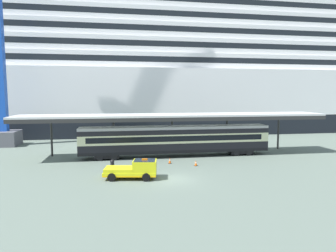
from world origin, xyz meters
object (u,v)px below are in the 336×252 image
Objects in this scene: traffic_cone_mid at (170,161)px; quay_bollard at (112,163)px; cruise_ship at (205,75)px; dockside_crane at (3,33)px; train_carriage at (176,139)px; service_truck at (135,169)px; traffic_cone_near at (196,163)px.

quay_bollard is at bearing -171.02° from traffic_cone_mid.
dockside_crane reaches higher than cruise_ship.
train_carriage reaches higher than service_truck.
traffic_cone_mid reaches higher than traffic_cone_near.
cruise_ship is 43.27m from traffic_cone_near.
dockside_crane is (-23.94, 16.91, 17.61)m from traffic_cone_mid.
quay_bollard is at bearing 176.43° from traffic_cone_near.
quay_bollard is at bearing 116.41° from service_truck.
dockside_crane is 30.33m from quay_bollard.
cruise_ship is 265.80× the size of traffic_cone_near.
train_carriage is at bearing -112.40° from cruise_ship.
traffic_cone_near is (-12.55, -39.36, -12.87)m from cruise_ship.
dockside_crane is (-26.75, 18.60, 17.66)m from traffic_cone_near.
service_truck is at bearing -49.48° from dockside_crane.
cruise_ship reaches higher than traffic_cone_mid.
traffic_cone_mid is (-2.81, 1.69, 0.05)m from traffic_cone_near.
cruise_ship reaches higher than quay_bollard.
dockside_crane is 60.94× the size of quay_bollard.
train_carriage is at bearing -26.84° from dockside_crane.
dockside_crane reaches higher than train_carriage.
dockside_crane reaches higher than traffic_cone_near.
cruise_ship is 49.36m from service_truck.
train_carriage is 35.21× the size of traffic_cone_mid.
cruise_ship is 6.58× the size of train_carriage.
service_truck is 7.58× the size of traffic_cone_mid.
traffic_cone_mid is at bearing -110.37° from train_carriage.
traffic_cone_near is (1.32, -5.72, -2.01)m from train_carriage.
traffic_cone_near is at bearing -107.68° from cruise_ship.
traffic_cone_mid is 0.75× the size of quay_bollard.
quay_bollard is (-6.86, -1.08, 0.16)m from traffic_cone_mid.
cruise_ship is 46.43m from quay_bollard.
service_truck is (-19.86, -43.52, -12.18)m from cruise_ship.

